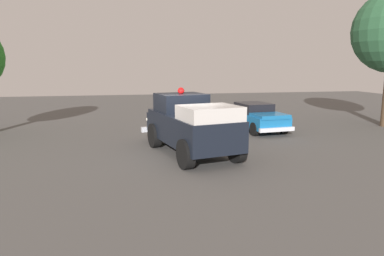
# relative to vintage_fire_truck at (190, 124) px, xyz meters

# --- Properties ---
(ground_plane) EXTENTS (60.00, 60.00, 0.00)m
(ground_plane) POSITION_rel_vintage_fire_truck_xyz_m (0.48, -0.28, -1.20)
(ground_plane) COLOR #514F4C
(vintage_fire_truck) EXTENTS (6.27, 3.42, 2.59)m
(vintage_fire_truck) POSITION_rel_vintage_fire_truck_xyz_m (0.00, 0.00, 0.00)
(vintage_fire_truck) COLOR black
(vintage_fire_truck) RESTS_ON ground
(classic_hot_rod) EXTENTS (4.53, 2.30, 1.46)m
(classic_hot_rod) POSITION_rel_vintage_fire_truck_xyz_m (-4.25, 4.56, -0.45)
(classic_hot_rod) COLOR black
(classic_hot_rod) RESTS_ON ground
(lawn_chair_near_truck) EXTENTS (0.65, 0.65, 1.02)m
(lawn_chair_near_truck) POSITION_rel_vintage_fire_truck_xyz_m (-4.33, 1.21, -0.61)
(lawn_chair_near_truck) COLOR #B7BABF
(lawn_chair_near_truck) RESTS_ON ground
(lawn_chair_by_car) EXTENTS (0.52, 0.54, 1.02)m
(lawn_chair_by_car) POSITION_rel_vintage_fire_truck_xyz_m (-3.27, -0.63, -0.61)
(lawn_chair_by_car) COLOR #B7BABF
(lawn_chair_by_car) RESTS_ON ground
(spectator_seated) EXTENTS (0.64, 0.56, 1.29)m
(spectator_seated) POSITION_rel_vintage_fire_truck_xyz_m (-4.21, 1.15, -0.50)
(spectator_seated) COLOR #383842
(spectator_seated) RESTS_ON ground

